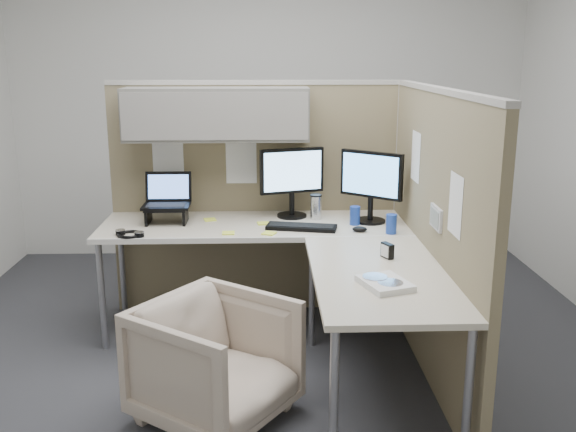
{
  "coord_description": "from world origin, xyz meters",
  "views": [
    {
      "loc": [
        -0.03,
        -3.5,
        1.8
      ],
      "look_at": [
        0.1,
        0.25,
        0.85
      ],
      "focal_mm": 40.0,
      "sensor_mm": 36.0,
      "label": 1
    }
  ],
  "objects_px": {
    "desk": "(293,248)",
    "monitor_left": "(292,177)",
    "office_chair": "(216,356)",
    "keyboard": "(301,227)"
  },
  "relations": [
    {
      "from": "desk",
      "to": "monitor_left",
      "type": "bearing_deg",
      "value": 88.23
    },
    {
      "from": "office_chair",
      "to": "monitor_left",
      "type": "xyz_separation_m",
      "value": [
        0.43,
        1.27,
        0.66
      ]
    },
    {
      "from": "office_chair",
      "to": "monitor_left",
      "type": "distance_m",
      "value": 1.5
    },
    {
      "from": "office_chair",
      "to": "monitor_left",
      "type": "height_order",
      "value": "monitor_left"
    },
    {
      "from": "desk",
      "to": "office_chair",
      "type": "bearing_deg",
      "value": -120.8
    },
    {
      "from": "monitor_left",
      "to": "keyboard",
      "type": "height_order",
      "value": "monitor_left"
    },
    {
      "from": "office_chair",
      "to": "desk",
      "type": "bearing_deg",
      "value": 5.54
    },
    {
      "from": "desk",
      "to": "monitor_left",
      "type": "relative_size",
      "value": 4.29
    },
    {
      "from": "monitor_left",
      "to": "keyboard",
      "type": "xyz_separation_m",
      "value": [
        0.05,
        -0.31,
        -0.26
      ]
    },
    {
      "from": "office_chair",
      "to": "keyboard",
      "type": "relative_size",
      "value": 1.56
    }
  ]
}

